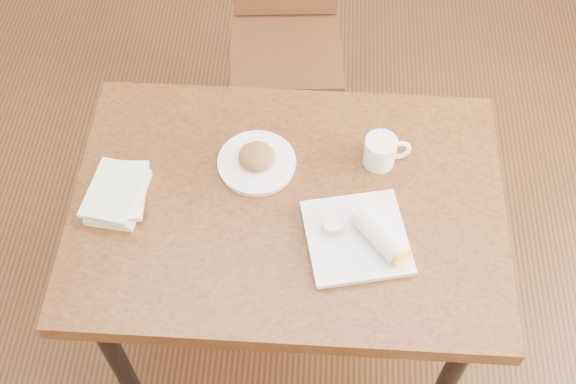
# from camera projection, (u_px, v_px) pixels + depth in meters

# --- Properties ---
(ground) EXTENTS (4.00, 5.00, 0.01)m
(ground) POSITION_uv_depth(u_px,v_px,m) (288.00, 314.00, 2.67)
(ground) COLOR #472814
(ground) RESTS_ON ground
(table) EXTENTS (1.23, 0.85, 0.75)m
(table) POSITION_uv_depth(u_px,v_px,m) (288.00, 217.00, 2.11)
(table) COLOR brown
(table) RESTS_ON ground
(chair_far) EXTENTS (0.45, 0.45, 0.95)m
(chair_far) POSITION_uv_depth(u_px,v_px,m) (286.00, 22.00, 2.74)
(chair_far) COLOR #4F2A16
(chair_far) RESTS_ON ground
(plate_scone) EXTENTS (0.23, 0.23, 0.07)m
(plate_scone) POSITION_uv_depth(u_px,v_px,m) (257.00, 161.00, 2.10)
(plate_scone) COLOR white
(plate_scone) RESTS_ON table
(coffee_mug) EXTENTS (0.14, 0.09, 0.09)m
(coffee_mug) POSITION_uv_depth(u_px,v_px,m) (382.00, 151.00, 2.08)
(coffee_mug) COLOR white
(coffee_mug) RESTS_ON table
(plate_burrito) EXTENTS (0.32, 0.32, 0.09)m
(plate_burrito) POSITION_uv_depth(u_px,v_px,m) (364.00, 237.00, 1.95)
(plate_burrito) COLOR white
(plate_burrito) RESTS_ON table
(book_stack) EXTENTS (0.17, 0.22, 0.05)m
(book_stack) POSITION_uv_depth(u_px,v_px,m) (118.00, 193.00, 2.03)
(book_stack) COLOR white
(book_stack) RESTS_ON table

